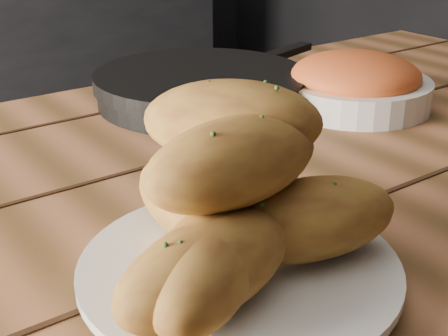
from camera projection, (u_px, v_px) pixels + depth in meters
table at (227, 269)px, 0.68m from camera, size 1.59×0.86×0.75m
plate at (239, 271)px, 0.49m from camera, size 0.25×0.25×0.02m
bread_rolls at (231, 206)px, 0.45m from camera, size 0.26×0.23×0.14m
skillet at (202, 86)px, 0.90m from camera, size 0.44×0.31×0.05m
bowl at (355, 83)px, 0.88m from camera, size 0.21×0.21×0.08m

